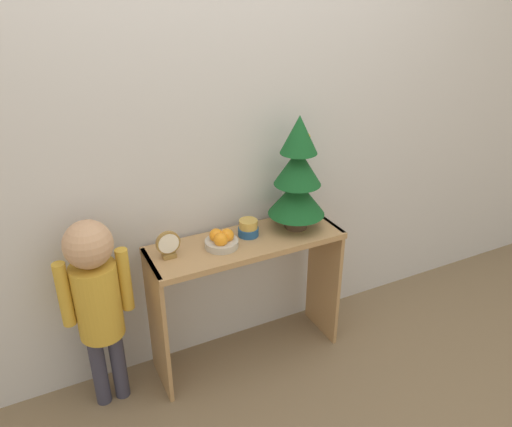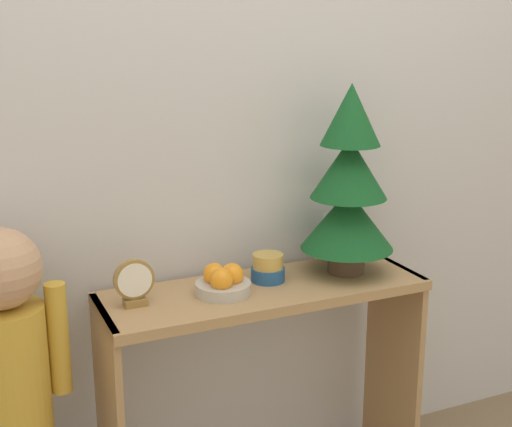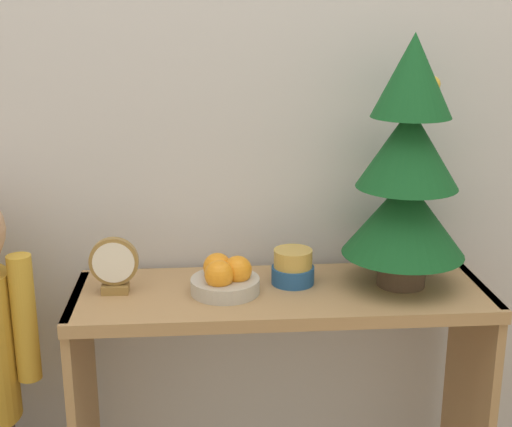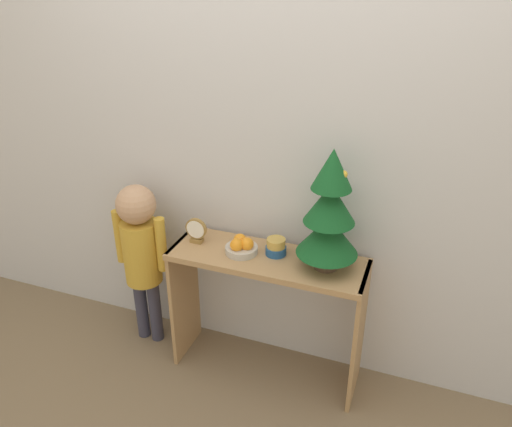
{
  "view_description": "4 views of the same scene",
  "coord_description": "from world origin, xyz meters",
  "px_view_note": "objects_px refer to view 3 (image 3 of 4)",
  "views": [
    {
      "loc": [
        -0.9,
        -1.74,
        1.88
      ],
      "look_at": [
        0.05,
        0.16,
        0.84
      ],
      "focal_mm": 35.0,
      "sensor_mm": 36.0,
      "label": 1
    },
    {
      "loc": [
        -0.82,
        -1.61,
        1.45
      ],
      "look_at": [
        -0.03,
        0.14,
        0.93
      ],
      "focal_mm": 50.0,
      "sensor_mm": 36.0,
      "label": 2
    },
    {
      "loc": [
        -0.17,
        -1.36,
        1.34
      ],
      "look_at": [
        -0.06,
        0.13,
        0.9
      ],
      "focal_mm": 50.0,
      "sensor_mm": 36.0,
      "label": 3
    },
    {
      "loc": [
        0.66,
        -1.77,
        1.96
      ],
      "look_at": [
        -0.06,
        0.17,
        0.92
      ],
      "focal_mm": 35.0,
      "sensor_mm": 36.0,
      "label": 4
    }
  ],
  "objects_px": {
    "singing_bowl": "(293,267)",
    "desk_clock": "(114,266)",
    "mini_tree": "(407,170)",
    "fruit_bowl": "(225,278)"
  },
  "relations": [
    {
      "from": "singing_bowl",
      "to": "desk_clock",
      "type": "xyz_separation_m",
      "value": [
        -0.41,
        -0.03,
        0.03
      ]
    },
    {
      "from": "fruit_bowl",
      "to": "singing_bowl",
      "type": "height_order",
      "value": "fruit_bowl"
    },
    {
      "from": "desk_clock",
      "to": "mini_tree",
      "type": "bearing_deg",
      "value": -0.05
    },
    {
      "from": "fruit_bowl",
      "to": "desk_clock",
      "type": "relative_size",
      "value": 1.2
    },
    {
      "from": "singing_bowl",
      "to": "desk_clock",
      "type": "height_order",
      "value": "desk_clock"
    },
    {
      "from": "mini_tree",
      "to": "singing_bowl",
      "type": "relative_size",
      "value": 5.71
    },
    {
      "from": "singing_bowl",
      "to": "desk_clock",
      "type": "relative_size",
      "value": 0.77
    },
    {
      "from": "mini_tree",
      "to": "fruit_bowl",
      "type": "xyz_separation_m",
      "value": [
        -0.41,
        -0.02,
        -0.24
      ]
    },
    {
      "from": "fruit_bowl",
      "to": "singing_bowl",
      "type": "bearing_deg",
      "value": 15.6
    },
    {
      "from": "fruit_bowl",
      "to": "mini_tree",
      "type": "bearing_deg",
      "value": 2.4
    }
  ]
}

